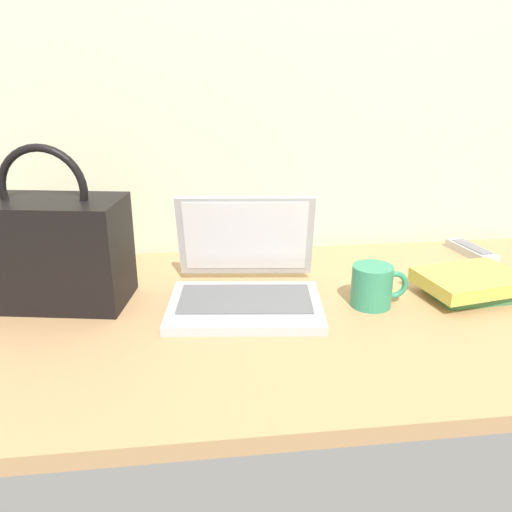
{
  "coord_description": "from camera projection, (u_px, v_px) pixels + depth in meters",
  "views": [
    {
      "loc": [
        -0.14,
        -0.96,
        0.5
      ],
      "look_at": [
        -0.02,
        0.0,
        0.15
      ],
      "focal_mm": 36.84,
      "sensor_mm": 36.0,
      "label": 1
    }
  ],
  "objects": [
    {
      "name": "handbag",
      "position": [
        51.0,
        249.0,
        1.08
      ],
      "size": [
        0.32,
        0.21,
        0.33
      ],
      "color": "black",
      "rests_on": "desk"
    },
    {
      "name": "laptop",
      "position": [
        245.0,
        281.0,
        1.1
      ],
      "size": [
        0.34,
        0.32,
        0.21
      ],
      "color": "#B2B5BA",
      "rests_on": "desk"
    },
    {
      "name": "coffee_mug",
      "position": [
        374.0,
        286.0,
        1.08
      ],
      "size": [
        0.12,
        0.08,
        0.09
      ],
      "color": "#338C66",
      "rests_on": "desk"
    },
    {
      "name": "remote_control_near",
      "position": [
        471.0,
        251.0,
        1.38
      ],
      "size": [
        0.07,
        0.17,
        0.02
      ],
      "color": "#B7B7B7",
      "rests_on": "desk"
    },
    {
      "name": "book_stack",
      "position": [
        470.0,
        284.0,
        1.12
      ],
      "size": [
        0.23,
        0.19,
        0.05
      ],
      "color": "#3F7F4C",
      "rests_on": "desk"
    },
    {
      "name": "desk",
      "position": [
        266.0,
        317.0,
        1.07
      ],
      "size": [
        1.6,
        0.76,
        0.03
      ],
      "color": "tan",
      "rests_on": "ground"
    }
  ]
}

